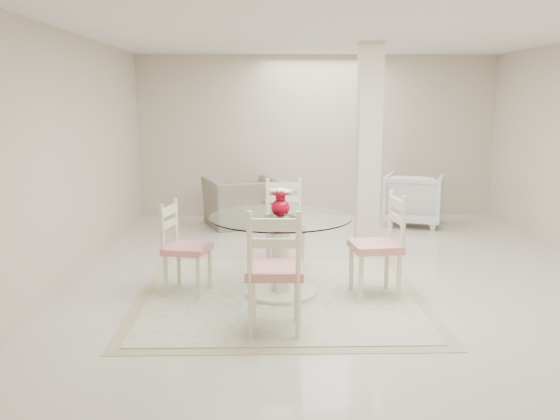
{
  "coord_description": "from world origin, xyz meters",
  "views": [
    {
      "loc": [
        -0.86,
        -6.53,
        1.98
      ],
      "look_at": [
        -0.72,
        -0.53,
        0.85
      ],
      "focal_mm": 38.0,
      "sensor_mm": 36.0,
      "label": 1
    }
  ],
  "objects_px": {
    "dining_chair_east": "(383,237)",
    "side_table": "(276,215)",
    "armchair_white": "(414,199)",
    "recliner_taupe": "(245,202)",
    "dining_table": "(280,255)",
    "dining_chair_west": "(181,241)",
    "column": "(369,147)",
    "red_vase": "(280,203)",
    "dining_chair_north": "(284,217)",
    "dining_chair_south": "(274,262)"
  },
  "relations": [
    {
      "from": "dining_chair_east",
      "to": "armchair_white",
      "type": "bearing_deg",
      "value": 154.76
    },
    {
      "from": "column",
      "to": "dining_chair_east",
      "type": "relative_size",
      "value": 2.31
    },
    {
      "from": "dining_chair_east",
      "to": "side_table",
      "type": "height_order",
      "value": "dining_chair_east"
    },
    {
      "from": "dining_chair_west",
      "to": "column",
      "type": "bearing_deg",
      "value": -34.75
    },
    {
      "from": "dining_chair_south",
      "to": "armchair_white",
      "type": "height_order",
      "value": "dining_chair_south"
    },
    {
      "from": "column",
      "to": "side_table",
      "type": "xyz_separation_m",
      "value": [
        -1.22,
        1.1,
        -1.13
      ]
    },
    {
      "from": "dining_table",
      "to": "dining_chair_north",
      "type": "xyz_separation_m",
      "value": [
        0.07,
        1.02,
        0.19
      ]
    },
    {
      "from": "side_table",
      "to": "dining_chair_west",
      "type": "bearing_deg",
      "value": -108.42
    },
    {
      "from": "column",
      "to": "dining_chair_north",
      "type": "distance_m",
      "value": 1.7
    },
    {
      "from": "dining_chair_east",
      "to": "side_table",
      "type": "xyz_separation_m",
      "value": [
        -1.02,
        3.2,
        -0.39
      ]
    },
    {
      "from": "dining_chair_north",
      "to": "recliner_taupe",
      "type": "distance_m",
      "value": 2.47
    },
    {
      "from": "column",
      "to": "red_vase",
      "type": "height_order",
      "value": "column"
    },
    {
      "from": "column",
      "to": "dining_table",
      "type": "xyz_separation_m",
      "value": [
        -1.22,
        -2.03,
        -0.93
      ]
    },
    {
      "from": "recliner_taupe",
      "to": "armchair_white",
      "type": "xyz_separation_m",
      "value": [
        2.69,
        0.01,
        0.03
      ]
    },
    {
      "from": "dining_table",
      "to": "armchair_white",
      "type": "xyz_separation_m",
      "value": [
        2.21,
        3.42,
        -0.01
      ]
    },
    {
      "from": "dining_chair_east",
      "to": "dining_table",
      "type": "bearing_deg",
      "value": -100.07
    },
    {
      "from": "dining_chair_south",
      "to": "armchair_white",
      "type": "xyz_separation_m",
      "value": [
        2.28,
        4.45,
        -0.23
      ]
    },
    {
      "from": "dining_table",
      "to": "armchair_white",
      "type": "bearing_deg",
      "value": 57.21
    },
    {
      "from": "dining_chair_south",
      "to": "dining_chair_east",
      "type": "bearing_deg",
      "value": -137.11
    },
    {
      "from": "armchair_white",
      "to": "recliner_taupe",
      "type": "bearing_deg",
      "value": 20.62
    },
    {
      "from": "dining_table",
      "to": "dining_chair_east",
      "type": "xyz_separation_m",
      "value": [
        1.02,
        -0.06,
        0.2
      ]
    },
    {
      "from": "recliner_taupe",
      "to": "side_table",
      "type": "xyz_separation_m",
      "value": [
        0.48,
        -0.28,
        -0.15
      ]
    },
    {
      "from": "dining_chair_north",
      "to": "dining_chair_south",
      "type": "bearing_deg",
      "value": -96.61
    },
    {
      "from": "recliner_taupe",
      "to": "side_table",
      "type": "bearing_deg",
      "value": 129.08
    },
    {
      "from": "red_vase",
      "to": "dining_chair_east",
      "type": "bearing_deg",
      "value": -3.75
    },
    {
      "from": "dining_table",
      "to": "dining_chair_west",
      "type": "bearing_deg",
      "value": 174.98
    },
    {
      "from": "dining_chair_east",
      "to": "dining_chair_west",
      "type": "relative_size",
      "value": 1.11
    },
    {
      "from": "column",
      "to": "dining_chair_north",
      "type": "bearing_deg",
      "value": -138.72
    },
    {
      "from": "dining_table",
      "to": "dining_chair_west",
      "type": "distance_m",
      "value": 1.03
    },
    {
      "from": "dining_chair_east",
      "to": "armchair_white",
      "type": "xyz_separation_m",
      "value": [
        1.18,
        3.49,
        -0.21
      ]
    },
    {
      "from": "dining_chair_east",
      "to": "side_table",
      "type": "distance_m",
      "value": 3.38
    },
    {
      "from": "side_table",
      "to": "column",
      "type": "bearing_deg",
      "value": -42.13
    },
    {
      "from": "dining_chair_south",
      "to": "recliner_taupe",
      "type": "bearing_deg",
      "value": -83.11
    },
    {
      "from": "red_vase",
      "to": "dining_chair_north",
      "type": "distance_m",
      "value": 1.08
    },
    {
      "from": "column",
      "to": "recliner_taupe",
      "type": "height_order",
      "value": "column"
    },
    {
      "from": "dining_table",
      "to": "dining_chair_north",
      "type": "relative_size",
      "value": 1.23
    },
    {
      "from": "dining_chair_west",
      "to": "recliner_taupe",
      "type": "bearing_deg",
      "value": 5.13
    },
    {
      "from": "dining_chair_west",
      "to": "dining_table",
      "type": "bearing_deg",
      "value": -80.8
    },
    {
      "from": "dining_table",
      "to": "recliner_taupe",
      "type": "bearing_deg",
      "value": 98.03
    },
    {
      "from": "red_vase",
      "to": "dining_chair_north",
      "type": "bearing_deg",
      "value": 86.16
    },
    {
      "from": "recliner_taupe",
      "to": "column",
      "type": "bearing_deg",
      "value": 120.28
    },
    {
      "from": "column",
      "to": "side_table",
      "type": "relative_size",
      "value": 5.57
    },
    {
      "from": "dining_chair_east",
      "to": "side_table",
      "type": "bearing_deg",
      "value": -168.77
    },
    {
      "from": "dining_chair_east",
      "to": "recliner_taupe",
      "type": "xyz_separation_m",
      "value": [
        -1.5,
        3.48,
        -0.24
      ]
    },
    {
      "from": "dining_chair_north",
      "to": "side_table",
      "type": "xyz_separation_m",
      "value": [
        -0.07,
        2.11,
        -0.39
      ]
    },
    {
      "from": "dining_chair_west",
      "to": "dining_chair_north",
      "type": "bearing_deg",
      "value": -35.01
    },
    {
      "from": "dining_chair_west",
      "to": "red_vase",
      "type": "bearing_deg",
      "value": -80.62
    },
    {
      "from": "dining_chair_west",
      "to": "armchair_white",
      "type": "bearing_deg",
      "value": -29.77
    },
    {
      "from": "dining_chair_east",
      "to": "dining_chair_south",
      "type": "bearing_deg",
      "value": -55.27
    },
    {
      "from": "red_vase",
      "to": "dining_chair_west",
      "type": "xyz_separation_m",
      "value": [
        -1.01,
        0.09,
        -0.4
      ]
    }
  ]
}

